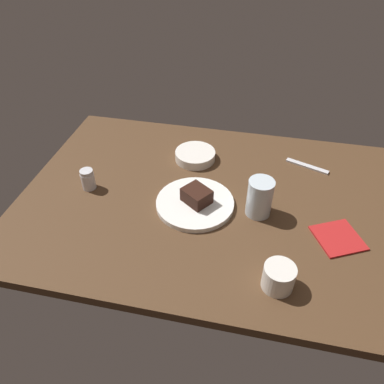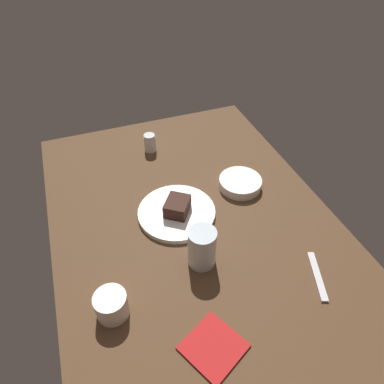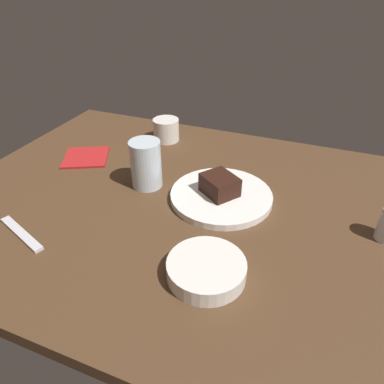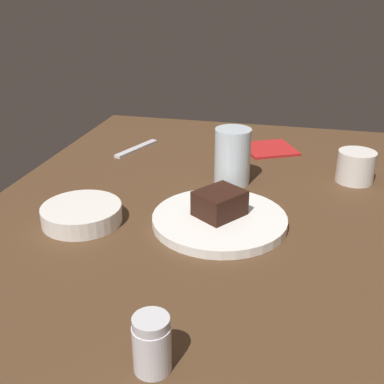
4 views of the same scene
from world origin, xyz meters
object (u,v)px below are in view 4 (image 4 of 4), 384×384
dessert_plate (219,220)px  chocolate_cake_slice (220,203)px  water_glass (232,156)px  side_bowl (82,214)px  salt_shaker (152,344)px  dessert_spoon (137,149)px  coffee_cup (356,167)px  folded_napkin (269,149)px

dessert_plate → chocolate_cake_slice: size_ratio=3.03×
dessert_plate → chocolate_cake_slice: chocolate_cake_slice is taller
chocolate_cake_slice → water_glass: bearing=-177.8°
side_bowl → salt_shaker: bearing=37.0°
chocolate_cake_slice → salt_shaker: (35.83, -1.05, -0.46)cm
water_glass → dessert_spoon: size_ratio=0.79×
salt_shaker → coffee_cup: (-61.21, 25.91, -0.06)cm
water_glass → chocolate_cake_slice: bearing=2.2°
salt_shaker → folded_napkin: (-77.40, 6.43, -3.13)cm
water_glass → side_bowl: 33.76cm
dessert_plate → water_glass: water_glass is taller
folded_napkin → coffee_cup: bearing=50.3°
side_bowl → coffee_cup: 57.77cm
dessert_plate → side_bowl: 24.64cm
coffee_cup → chocolate_cake_slice: bearing=-44.4°
chocolate_cake_slice → dessert_plate: bearing=16.1°
dessert_plate → water_glass: bearing=-177.5°
dessert_plate → side_bowl: (4.93, -24.13, 0.78)cm
water_glass → side_bowl: water_glass is taller
side_bowl → folded_napkin: side_bowl is taller
side_bowl → dessert_plate: bearing=101.5°
salt_shaker → coffee_cup: salt_shaker is taller
dessert_plate → folded_napkin: bearing=172.9°
coffee_cup → dessert_plate: bearing=-43.7°
chocolate_cake_slice → coffee_cup: size_ratio=1.00×
dessert_plate → folded_napkin: dessert_plate is taller
water_glass → dessert_spoon: bearing=-119.5°
dessert_plate → salt_shaker: 35.47cm
dessert_plate → water_glass: size_ratio=2.02×
coffee_cup → folded_napkin: bearing=-129.7°
water_glass → dessert_spoon: 31.34cm
dessert_plate → salt_shaker: (35.36, -1.19, 2.62)cm
dessert_spoon → side_bowl: bearing=-154.5°
salt_shaker → dessert_spoon: 74.60cm
dessert_plate → chocolate_cake_slice: (-0.47, -0.14, 3.08)cm
chocolate_cake_slice → folded_napkin: (-41.57, 5.37, -3.59)cm
side_bowl → coffee_cup: (-30.79, 48.85, 1.77)cm
side_bowl → folded_napkin: size_ratio=1.18×
dessert_plate → salt_shaker: bearing=-1.9°
folded_napkin → water_glass: bearing=-14.9°
dessert_plate → coffee_cup: (-25.86, 24.72, 2.56)cm
salt_shaker → dessert_spoon: (-69.67, -26.49, -3.08)cm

